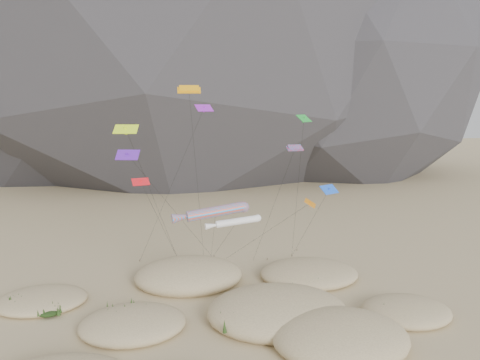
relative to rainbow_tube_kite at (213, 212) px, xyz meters
name	(u,v)px	position (x,y,z in m)	size (l,w,h in m)	color
ground	(240,338)	(1.62, -6.90, -11.28)	(500.00, 500.00, 0.00)	#CCB789
dunes	(230,315)	(1.31, -3.08, -10.53)	(49.89, 36.39, 3.91)	#CCB789
dune_grass	(229,320)	(0.99, -4.48, -10.43)	(42.89, 26.82, 1.63)	black
kite_stakes	(223,258)	(3.75, 17.26, -11.13)	(24.40, 3.99, 0.30)	#3F2D1E
rainbow_tube_kite	(213,212)	(0.00, 0.00, 0.00)	(8.68, 20.01, 12.25)	#F93E1A
white_tube_kite	(235,222)	(2.93, 3.04, -2.00)	(6.81, 14.83, 9.96)	white
orange_parafoil	(189,92)	(-1.77, 7.09, 13.02)	(4.21, 12.46, 25.07)	orange
multi_parafoil	(294,150)	(10.29, 4.00, 6.18)	(3.34, 12.56, 18.12)	red
delta_kites	(223,161)	(1.73, 4.09, 5.03)	(26.35, 19.38, 22.77)	green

